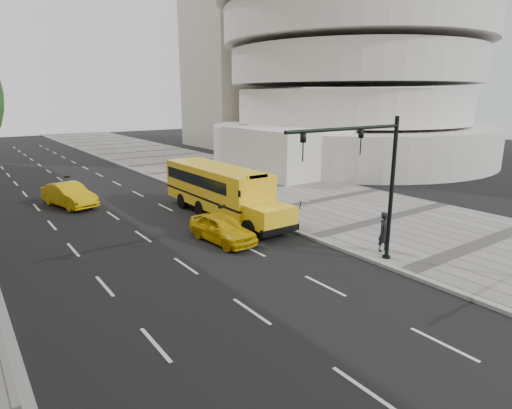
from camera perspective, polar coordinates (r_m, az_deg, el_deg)
ground at (r=23.78m, az=-12.60°, el=-3.73°), size 140.00×140.00×0.00m
sidewalk_museum at (r=30.27m, az=8.70°, el=0.46°), size 12.00×140.00×0.15m
curb_museum at (r=26.54m, az=-0.65°, el=-1.33°), size 0.30×140.00×0.15m
guggenheim at (r=55.17m, az=8.81°, el=20.70°), size 33.20×42.20×35.00m
school_bus at (r=26.45m, az=-5.00°, el=2.33°), size 2.96×11.56×3.19m
taxi_near at (r=21.72m, az=-4.52°, el=-3.17°), size 2.04×4.31×1.42m
taxi_far at (r=31.22m, az=-23.66°, el=1.18°), size 2.83×5.04×1.57m
pedestrian at (r=20.73m, az=16.74°, el=-3.51°), size 0.69×0.46×1.87m
traffic_signal at (r=18.09m, az=15.12°, el=3.89°), size 6.18×0.36×6.40m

